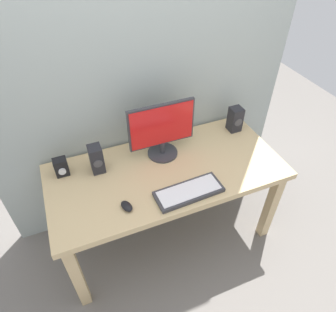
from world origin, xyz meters
The scene contains 9 objects.
ground_plane centered at (0.00, 0.00, 0.00)m, with size 6.00×6.00×0.00m, color slate.
wall_back centered at (0.00, 0.42, 1.50)m, with size 2.28×0.04×3.00m, color #9EA8A3.
desk centered at (0.00, 0.00, 0.65)m, with size 1.61×0.75×0.74m.
monitor centered at (0.04, 0.17, 0.95)m, with size 0.47×0.22×0.41m.
keyboard_primary centered at (0.05, -0.25, 0.75)m, with size 0.44×0.19×0.03m.
mouse centered at (-0.35, -0.22, 0.76)m, with size 0.06×0.09×0.04m, color black.
speaker_right centered at (0.66, 0.22, 0.84)m, with size 0.09×0.10×0.20m.
speaker_left centered at (-0.43, 0.17, 0.84)m, with size 0.09×0.10×0.20m.
audio_controller centered at (-0.66, 0.22, 0.80)m, with size 0.09×0.08×0.13m.
Camera 1 is at (-0.55, -1.37, 2.19)m, focal length 32.24 mm.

